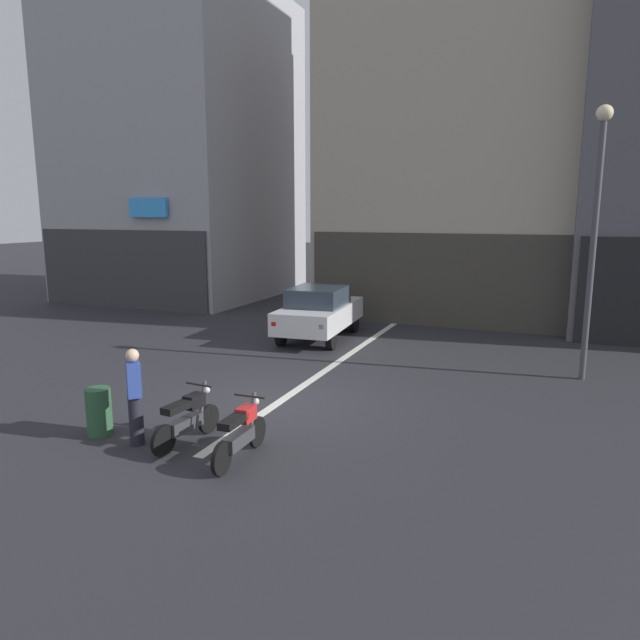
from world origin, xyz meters
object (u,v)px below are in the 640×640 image
trash_bin (99,412)px  street_lamp (596,216)px  car_white_crossing_near (319,311)px  motorcycle_black_row_leftmost (187,418)px  person_by_motorcycles (135,396)px  motorcycle_red_row_left_mid (240,432)px

trash_bin → street_lamp: bearing=41.0°
car_white_crossing_near → street_lamp: 8.19m
motorcycle_black_row_leftmost → trash_bin: (-1.68, -0.25, -0.03)m
motorcycle_black_row_leftmost → person_by_motorcycles: person_by_motorcycles is taller
car_white_crossing_near → motorcycle_red_row_left_mid: car_white_crossing_near is taller
car_white_crossing_near → motorcycle_black_row_leftmost: (1.05, -8.51, -0.43)m
car_white_crossing_near → street_lamp: street_lamp is taller
street_lamp → trash_bin: street_lamp is taller
car_white_crossing_near → person_by_motorcycles: (0.27, -8.87, -0.03)m
motorcycle_black_row_leftmost → trash_bin: bearing=-171.5°
motorcycle_black_row_leftmost → motorcycle_red_row_left_mid: same height
motorcycle_red_row_left_mid → person_by_motorcycles: 1.99m
trash_bin → motorcycle_black_row_leftmost: bearing=8.5°
motorcycle_black_row_leftmost → street_lamp: bearing=46.6°
person_by_motorcycles → trash_bin: 1.00m
motorcycle_red_row_left_mid → street_lamp: bearing=53.2°
street_lamp → trash_bin: 11.22m
street_lamp → trash_bin: (-8.08, -7.02, -3.40)m
car_white_crossing_near → motorcycle_red_row_left_mid: (2.21, -8.74, -0.43)m
car_white_crossing_near → person_by_motorcycles: person_by_motorcycles is taller
car_white_crossing_near → motorcycle_red_row_left_mid: size_ratio=2.52×
person_by_motorcycles → street_lamp: bearing=44.8°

